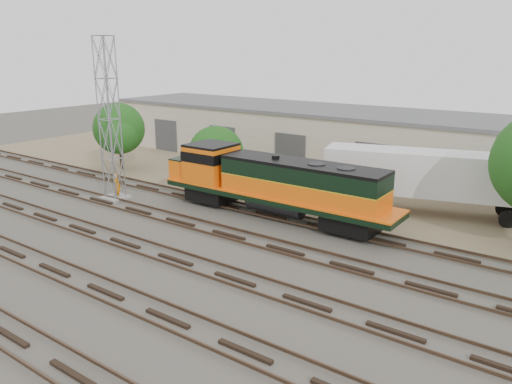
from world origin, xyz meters
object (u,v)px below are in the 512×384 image
Objects in this scene: worker at (117,186)px; locomotive at (272,183)px; semi_trailer at (436,176)px; signal_tower at (110,123)px.

locomotive is at bearing -161.67° from worker.
worker is 22.69m from semi_trailer.
locomotive is at bearing -156.84° from semi_trailer.
worker is 0.14× the size of semi_trailer.
locomotive reaches higher than worker.
semi_trailer reaches higher than worker.
signal_tower reaches higher than worker.
signal_tower reaches higher than semi_trailer.
worker is (-11.73, -3.21, -1.37)m from locomotive.
signal_tower is 22.94m from semi_trailer.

